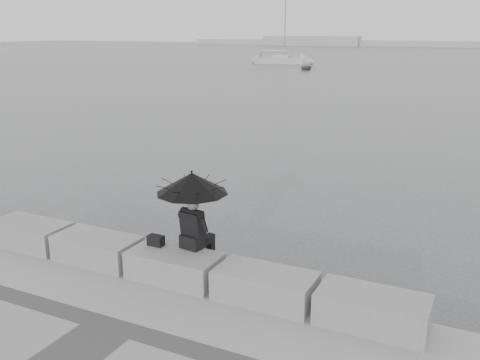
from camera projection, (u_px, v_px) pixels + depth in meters
The scene contains 11 objects.
ground at pixel (190, 294), 9.79m from camera, with size 360.00×360.00×0.00m, color #404345.
stone_block_far_left at pixel (31, 234), 10.64m from camera, with size 1.60×0.80×0.50m, color slate.
stone_block_left at pixel (98, 249), 9.92m from camera, with size 1.60×0.80×0.50m, color slate.
stone_block_centre at pixel (175, 266), 9.20m from camera, with size 1.60×0.80×0.50m, color slate.
stone_block_right at pixel (265, 286), 8.47m from camera, with size 1.60×0.80×0.50m, color slate.
stone_block_far_right at pixel (372, 310), 7.75m from camera, with size 1.60×0.80×0.50m, color slate.
seated_person at pixel (192, 192), 9.09m from camera, with size 1.25×1.25×1.39m.
bag at pixel (156, 240), 9.42m from camera, with size 0.29×0.16×0.18m, color black.
distant_landmass at pixel (459, 44), 146.40m from camera, with size 180.00×8.00×2.80m.
sailboat_left at pixel (281, 60), 76.18m from camera, with size 7.25×3.11×12.90m.
dinghy at pixel (306, 68), 64.76m from camera, with size 2.96×1.25×0.50m, color slate.
Camera 1 is at (4.75, -7.53, 4.68)m, focal length 40.00 mm.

